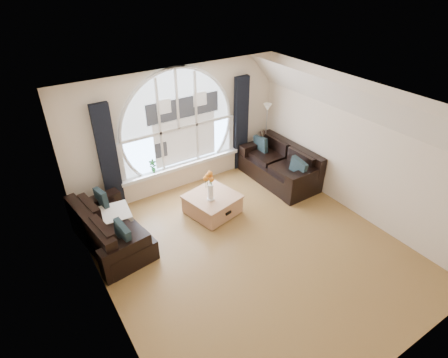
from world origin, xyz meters
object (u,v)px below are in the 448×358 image
(floor_lamp, at_px, (266,135))
(coffee_chest, at_px, (212,204))
(potted_plant, at_px, (153,166))
(sofa_right, at_px, (279,165))
(guitar, at_px, (260,149))
(vase_flowers, at_px, (210,183))
(sofa_left, at_px, (111,227))

(floor_lamp, bearing_deg, coffee_chest, -154.05)
(potted_plant, bearing_deg, coffee_chest, -62.01)
(sofa_right, xyz_separation_m, floor_lamp, (0.23, 0.83, 0.40))
(guitar, xyz_separation_m, potted_plant, (-2.67, 0.33, 0.17))
(guitar, bearing_deg, vase_flowers, -175.32)
(coffee_chest, distance_m, vase_flowers, 0.59)
(sofa_left, relative_size, potted_plant, 5.76)
(coffee_chest, xyz_separation_m, guitar, (1.97, 0.98, 0.30))
(potted_plant, bearing_deg, floor_lamp, -4.65)
(coffee_chest, xyz_separation_m, potted_plant, (-0.70, 1.31, 0.47))
(potted_plant, bearing_deg, guitar, -7.05)
(vase_flowers, relative_size, guitar, 0.66)
(guitar, bearing_deg, sofa_right, -112.06)
(sofa_left, bearing_deg, floor_lamp, 4.09)
(coffee_chest, distance_m, guitar, 2.22)
(sofa_right, distance_m, guitar, 0.75)
(sofa_left, distance_m, sofa_right, 4.02)
(vase_flowers, distance_m, floor_lamp, 2.58)
(vase_flowers, height_order, potted_plant, vase_flowers)
(sofa_right, relative_size, floor_lamp, 1.20)
(vase_flowers, bearing_deg, guitar, 27.56)
(sofa_left, xyz_separation_m, vase_flowers, (1.95, -0.26, 0.41))
(sofa_left, height_order, floor_lamp, floor_lamp)
(guitar, bearing_deg, sofa_left, 168.63)
(sofa_left, relative_size, coffee_chest, 1.88)
(guitar, bearing_deg, floor_lamp, -1.76)
(sofa_right, relative_size, vase_flowers, 2.74)
(coffee_chest, relative_size, potted_plant, 3.06)
(vase_flowers, bearing_deg, sofa_right, 9.28)
(sofa_right, height_order, potted_plant, potted_plant)
(coffee_chest, distance_m, potted_plant, 1.56)
(floor_lamp, xyz_separation_m, potted_plant, (-2.91, 0.24, -0.10))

